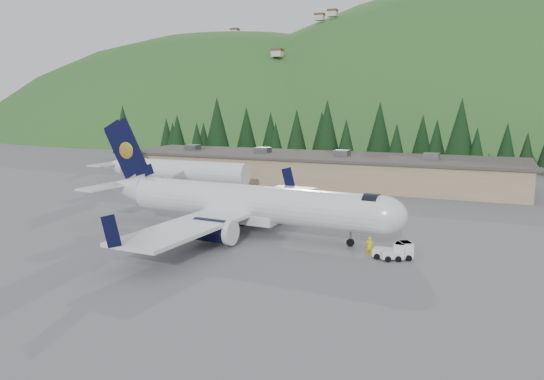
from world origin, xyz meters
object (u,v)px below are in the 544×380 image
(terminal_building, at_px, (314,168))
(second_airliner, at_px, (169,170))
(baggage_tug_a, at_px, (398,251))
(baggage_tug_b, at_px, (392,251))
(ramp_worker, at_px, (369,246))
(airliner, at_px, (242,203))

(terminal_building, bearing_deg, second_airliner, -141.22)
(second_airliner, xyz_separation_m, baggage_tug_a, (41.45, -25.35, -2.61))
(baggage_tug_b, relative_size, ramp_worker, 1.58)
(airliner, bearing_deg, terminal_building, 99.86)
(ramp_worker, bearing_deg, terminal_building, -78.10)
(terminal_building, xyz_separation_m, ramp_worker, (18.84, -41.32, -1.68))
(ramp_worker, bearing_deg, airliner, -25.41)
(second_airliner, bearing_deg, ramp_worker, -33.15)
(second_airliner, bearing_deg, airliner, -42.63)
(ramp_worker, bearing_deg, baggage_tug_b, 162.52)
(airliner, relative_size, baggage_tug_a, 11.34)
(baggage_tug_b, height_order, terminal_building, terminal_building)
(airliner, height_order, ramp_worker, airliner)
(airliner, relative_size, baggage_tug_b, 12.75)
(baggage_tug_a, bearing_deg, airliner, 137.35)
(airliner, distance_m, baggage_tug_b, 17.70)
(baggage_tug_a, bearing_deg, second_airliner, 116.90)
(airliner, relative_size, terminal_building, 0.53)
(airliner, height_order, baggage_tug_b, airliner)
(airliner, xyz_separation_m, ramp_worker, (14.94, -3.39, -2.41))
(airliner, height_order, terminal_building, airliner)
(baggage_tug_b, distance_m, terminal_building, 46.57)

